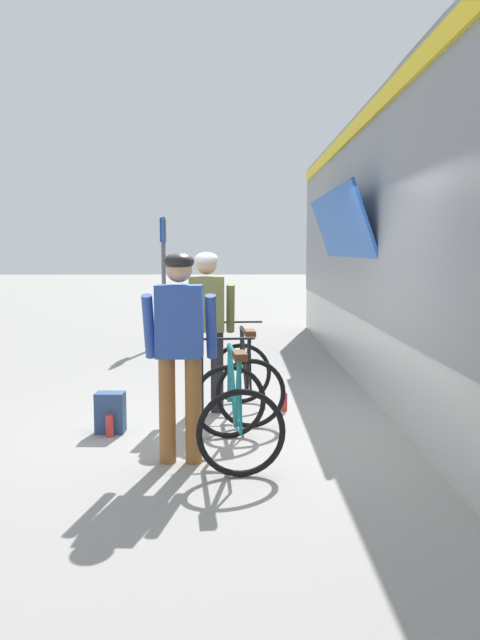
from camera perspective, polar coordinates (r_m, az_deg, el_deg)
name	(u,v)px	position (r m, az deg, el deg)	size (l,w,h in m)	color
ground_plane	(254,428)	(6.30, 1.30, -9.96)	(80.00, 80.00, 0.00)	gray
cyclist_near_in_blue	(180,339)	(5.13, -5.60, -1.73)	(0.62, 0.32, 1.76)	#935B2D
cyclist_far_in_olive	(207,317)	(6.74, -3.09, 0.24)	(0.62, 0.32, 1.76)	#232328
bicycle_near_teal	(234,411)	(5.39, -0.51, -8.38)	(0.82, 1.14, 0.99)	black
bicycle_far_black	(246,379)	(6.70, 0.51, -5.43)	(0.80, 1.13, 0.99)	black
backpack_on_platform	(110,412)	(6.25, -11.88, -8.36)	(0.28, 0.18, 0.40)	navy
water_bottle_near_the_bikes	(284,402)	(6.96, 4.07, -7.54)	(0.08, 0.08, 0.20)	red
water_bottle_by_the_backpack	(110,426)	(6.13, -11.95, -9.52)	(0.07, 0.07, 0.22)	red
platform_sign_post	(163,259)	(11.74, -7.08, 5.62)	(0.08, 0.70, 2.40)	#595B60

